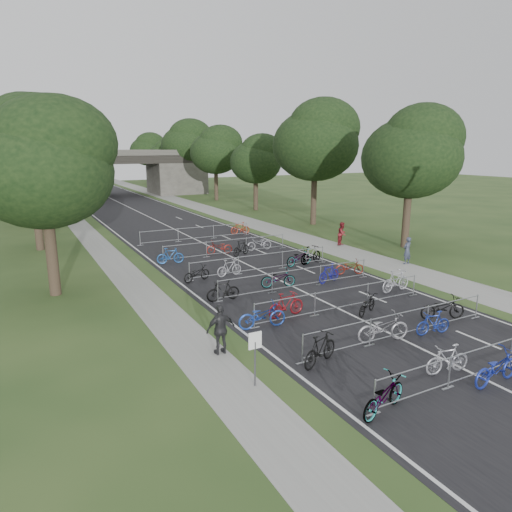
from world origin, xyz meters
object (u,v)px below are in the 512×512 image
Objects in this scene: park_sign at (255,349)px; bike_2 at (496,368)px; bike_0 at (384,396)px; bike_1 at (448,360)px; pedestrian_b at (342,234)px; pedestrian_a at (407,251)px; pedestrian_c at (221,329)px; overpass_bridge at (104,173)px.

park_sign is 7.71m from bike_2.
bike_0 is at bearing -50.59° from park_sign.
pedestrian_b is at bearing 161.06° from bike_1.
bike_0 is (2.50, -3.04, -0.74)m from park_sign.
pedestrian_a is at bearing 148.86° from bike_1.
pedestrian_a is 6.63m from pedestrian_b.
bike_0 is 1.19× the size of bike_1.
bike_2 is 1.20× the size of pedestrian_a.
bike_1 is 1.44m from bike_2.
pedestrian_b is at bearing -141.67° from pedestrian_c.
bike_1 is at bearing 31.75° from bike_2.
bike_1 is at bearing 42.48° from pedestrian_a.
pedestrian_c reaches higher than pedestrian_b.
pedestrian_a is (9.20, -52.87, -2.65)m from overpass_bridge.
overpass_bridge is at bearing -97.54° from pedestrian_c.
bike_0 is at bearing -153.65° from pedestrian_b.
pedestrian_c is (-16.00, -13.11, 0.05)m from pedestrian_b.
overpass_bridge is 16.99× the size of park_sign.
bike_1 is 0.96× the size of pedestrian_a.
bike_2 reaches higher than bike_0.
pedestrian_c is at bearing 90.00° from park_sign.
pedestrian_b is 0.95× the size of pedestrian_c.
pedestrian_c is at bearing 46.00° from bike_2.
bike_1 is 15.18m from pedestrian_a.
bike_0 is 6.22m from pedestrian_c.
bike_1 is 0.89× the size of pedestrian_c.
park_sign is 0.90× the size of bike_0.
bike_2 is (0.80, -1.20, 0.05)m from bike_1.
bike_0 is 18.18m from pedestrian_a.
pedestrian_b is (13.50, 18.80, 0.37)m from bike_0.
pedestrian_b is at bearing 44.55° from park_sign.
bike_2 is 1.12× the size of pedestrian_c.
park_sign reaches higher than pedestrian_b.
park_sign reaches higher than bike_0.
pedestrian_a is at bearing -37.99° from bike_2.
pedestrian_b is (9.97, 18.06, 0.39)m from bike_1.
bike_0 is at bearing -68.23° from bike_1.
overpass_bridge is 17.52× the size of pedestrian_a.
bike_2 is 1.18× the size of pedestrian_b.
pedestrian_c is (-6.03, 4.95, 0.44)m from bike_1.
pedestrian_c is at bearing 7.82° from bike_0.
park_sign is 22.46m from pedestrian_b.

